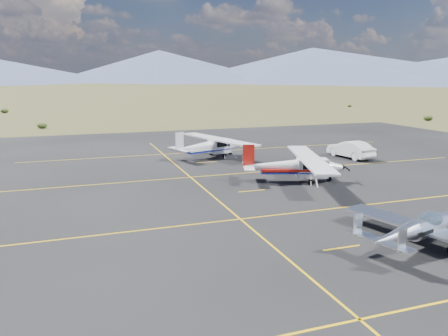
{
  "coord_description": "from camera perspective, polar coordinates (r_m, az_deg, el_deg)",
  "views": [
    {
      "loc": [
        -14.59,
        -19.95,
        7.98
      ],
      "look_at": [
        -4.76,
        8.4,
        1.6
      ],
      "focal_mm": 35.0,
      "sensor_mm": 36.0,
      "label": 1
    }
  ],
  "objects": [
    {
      "name": "aircraft_plain",
      "position": [
        42.89,
        -1.91,
        2.96
      ],
      "size": [
        7.57,
        10.97,
        2.81
      ],
      "rotation": [
        0.0,
        0.0,
        0.31
      ],
      "color": "silver",
      "rests_on": "apron"
    },
    {
      "name": "aircraft_cessna",
      "position": [
        33.52,
        9.21,
        0.32
      ],
      "size": [
        7.84,
        11.29,
        2.89
      ],
      "rotation": [
        0.0,
        0.0,
        -0.32
      ],
      "color": "silver",
      "rests_on": "apron"
    },
    {
      "name": "ground",
      "position": [
        25.97,
        16.3,
        -6.39
      ],
      "size": [
        1600.0,
        1600.0,
        0.0
      ],
      "primitive_type": "plane",
      "color": "#383D1C",
      "rests_on": "ground"
    },
    {
      "name": "aircraft_low_wing",
      "position": [
        22.59,
        24.35,
        -7.23
      ],
      "size": [
        6.7,
        9.14,
        1.99
      ],
      "rotation": [
        0.0,
        0.0,
        0.26
      ],
      "color": "silver",
      "rests_on": "apron"
    },
    {
      "name": "apron",
      "position": [
        31.67,
        9.0,
        -2.74
      ],
      "size": [
        72.0,
        72.0,
        0.02
      ],
      "primitive_type": "cube",
      "color": "black",
      "rests_on": "ground"
    },
    {
      "name": "sedan",
      "position": [
        44.76,
        16.2,
        2.36
      ],
      "size": [
        2.47,
        5.31,
        1.69
      ],
      "primitive_type": "imported",
      "rotation": [
        0.0,
        0.0,
        3.28
      ],
      "color": "white",
      "rests_on": "apron"
    }
  ]
}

